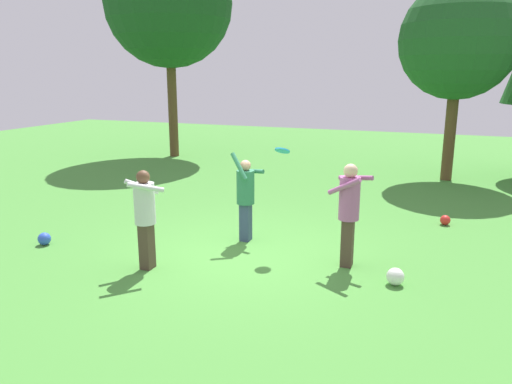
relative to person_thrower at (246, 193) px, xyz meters
The scene contains 10 objects.
ground_plane 1.15m from the person_thrower, 69.99° to the right, with size 40.00×40.00×0.00m, color #478C38.
person_thrower is the anchor object (origin of this frame).
person_catcher 2.16m from the person_thrower, 15.66° to the right, with size 0.70×0.63×1.75m.
person_bystander 2.13m from the person_thrower, 117.79° to the right, with size 0.74×0.74×1.67m.
frisbee 1.22m from the person_thrower, 14.70° to the right, with size 0.29×0.27×0.14m.
ball_red 4.44m from the person_thrower, 34.22° to the left, with size 0.21×0.21×0.21m, color red.
ball_white 3.22m from the person_thrower, 20.26° to the right, with size 0.27×0.27×0.27m, color white.
ball_blue 3.91m from the person_thrower, 154.83° to the right, with size 0.24×0.24×0.24m, color blue.
tree_far_left 11.37m from the person_thrower, 127.97° to the left, with size 4.68×4.68×8.00m.
tree_right 8.74m from the person_thrower, 64.03° to the left, with size 3.37×3.37×5.76m.
Camera 1 is at (3.24, -7.76, 3.18)m, focal length 34.42 mm.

